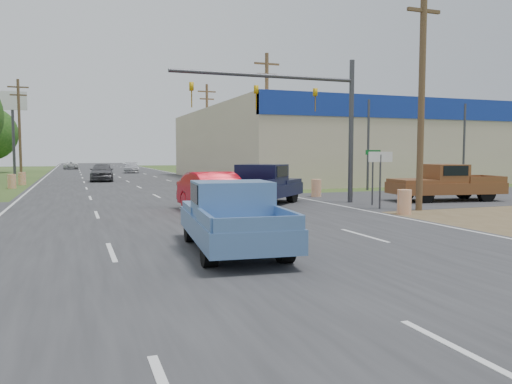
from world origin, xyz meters
name	(u,v)px	position (x,y,z in m)	size (l,w,h in m)	color
ground	(468,356)	(0.00, 0.00, 0.00)	(200.00, 200.00, 0.00)	#2D441B
main_road	(128,182)	(0.00, 40.00, 0.01)	(15.00, 180.00, 0.02)	#2D2D30
cross_road	(177,207)	(0.00, 18.00, 0.01)	(120.00, 10.00, 0.02)	#2D2D30
dirt_verge	(502,217)	(11.00, 10.00, 0.01)	(8.00, 18.00, 0.01)	brown
big_box_store	(430,146)	(32.00, 39.93, 3.31)	(50.00, 28.10, 6.60)	#B7A88C
utility_pole_1	(422,85)	(9.50, 13.00, 5.32)	(2.00, 0.28, 10.00)	#4C3823
utility_pole_2	(267,116)	(9.50, 31.00, 5.32)	(2.00, 0.28, 10.00)	#4C3823
utility_pole_3	(207,127)	(9.50, 49.00, 5.32)	(2.00, 0.28, 10.00)	#4C3823
utility_pole_6	(19,125)	(-9.50, 52.00, 5.32)	(2.00, 0.28, 10.00)	#4C3823
tree_3	(423,133)	(55.00, 70.00, 6.19)	(8.40, 8.40, 10.40)	#422D19
tree_5	(247,137)	(30.00, 95.00, 5.88)	(7.98, 7.98, 9.88)	#422D19
barrel_0	(404,202)	(8.00, 12.00, 0.50)	(0.56, 0.56, 1.00)	orange
barrel_1	(316,188)	(8.40, 20.50, 0.50)	(0.56, 0.56, 1.00)	orange
barrel_2	(12,181)	(-8.50, 34.00, 0.50)	(0.56, 0.56, 1.00)	orange
barrel_3	(22,179)	(-8.20, 38.00, 0.50)	(0.56, 0.56, 1.00)	orange
pole_sign_left_far	(12,110)	(-10.50, 56.00, 7.17)	(3.00, 0.35, 9.20)	#3F3F44
lane_sign	(380,166)	(8.20, 14.00, 1.90)	(1.20, 0.08, 2.52)	#3F3F44
street_name_sign	(373,171)	(8.80, 15.50, 1.61)	(0.80, 0.08, 2.61)	#3F3F44
signal_mast	(302,104)	(5.82, 17.00, 4.80)	(9.12, 0.40, 7.00)	#3F3F44
red_convertible	(215,193)	(0.99, 15.00, 0.83)	(1.77, 5.07, 1.67)	#B10814
blue_pickup	(232,216)	(-0.72, 7.28, 0.88)	(2.54, 5.45, 1.75)	black
navy_pickup	(262,185)	(3.95, 17.41, 0.97)	(5.65, 5.74, 1.93)	black
brown_pickup	(443,182)	(13.44, 16.10, 0.96)	(5.97, 2.97, 1.90)	black
distant_car_grey	(102,172)	(-2.07, 41.31, 0.82)	(1.95, 4.84, 1.65)	#504F54
distant_car_silver	(131,168)	(2.47, 60.10, 0.66)	(1.86, 4.58, 1.33)	silver
distant_car_white	(71,165)	(-4.79, 78.35, 0.60)	(2.01, 4.35, 1.21)	silver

